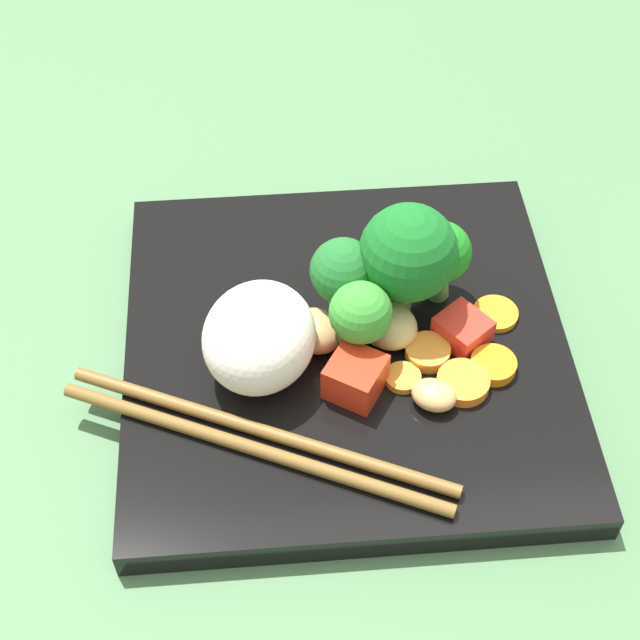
{
  "coord_description": "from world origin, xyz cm",
  "views": [
    {
      "loc": [
        -35.56,
        5.67,
        46.56
      ],
      "look_at": [
        0.08,
        1.57,
        3.93
      ],
      "focal_mm": 54.35,
      "sensor_mm": 36.0,
      "label": 1
    }
  ],
  "objects_px": {
    "rice_mound": "(259,337)",
    "carrot_slice_2": "(463,383)",
    "broccoli_floret_0": "(408,254)",
    "chopstick_pair": "(256,439)",
    "square_plate": "(346,350)"
  },
  "relations": [
    {
      "from": "square_plate",
      "to": "carrot_slice_2",
      "type": "bearing_deg",
      "value": -123.79
    },
    {
      "from": "broccoli_floret_0",
      "to": "square_plate",
      "type": "bearing_deg",
      "value": 118.38
    },
    {
      "from": "broccoli_floret_0",
      "to": "carrot_slice_2",
      "type": "distance_m",
      "value": 0.08
    },
    {
      "from": "broccoli_floret_0",
      "to": "chopstick_pair",
      "type": "bearing_deg",
      "value": 131.96
    },
    {
      "from": "square_plate",
      "to": "rice_mound",
      "type": "bearing_deg",
      "value": 105.51
    },
    {
      "from": "carrot_slice_2",
      "to": "chopstick_pair",
      "type": "bearing_deg",
      "value": 101.67
    },
    {
      "from": "rice_mound",
      "to": "carrot_slice_2",
      "type": "distance_m",
      "value": 0.12
    },
    {
      "from": "square_plate",
      "to": "chopstick_pair",
      "type": "distance_m",
      "value": 0.09
    },
    {
      "from": "broccoli_floret_0",
      "to": "chopstick_pair",
      "type": "xyz_separation_m",
      "value": [
        -0.09,
        0.1,
        -0.04
      ]
    },
    {
      "from": "carrot_slice_2",
      "to": "chopstick_pair",
      "type": "xyz_separation_m",
      "value": [
        -0.02,
        0.12,
        0.0
      ]
    },
    {
      "from": "square_plate",
      "to": "carrot_slice_2",
      "type": "distance_m",
      "value": 0.07
    },
    {
      "from": "broccoli_floret_0",
      "to": "rice_mound",
      "type": "bearing_deg",
      "value": 111.18
    },
    {
      "from": "rice_mound",
      "to": "chopstick_pair",
      "type": "relative_size",
      "value": 0.34
    },
    {
      "from": "carrot_slice_2",
      "to": "rice_mound",
      "type": "bearing_deg",
      "value": 76.73
    },
    {
      "from": "rice_mound",
      "to": "broccoli_floret_0",
      "type": "relative_size",
      "value": 0.91
    }
  ]
}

